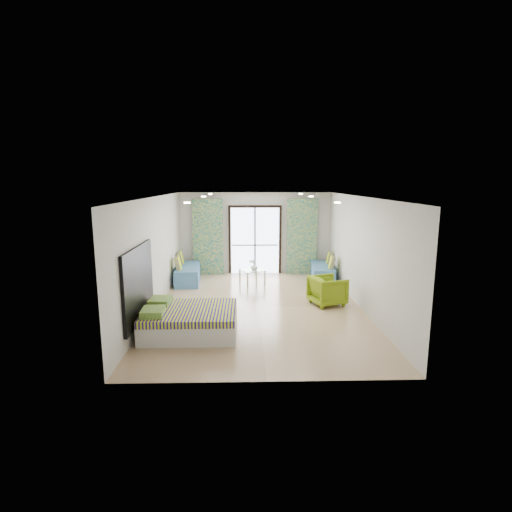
{
  "coord_description": "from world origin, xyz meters",
  "views": [
    {
      "loc": [
        -0.33,
        -9.47,
        3.07
      ],
      "look_at": [
        -0.05,
        0.7,
        1.15
      ],
      "focal_mm": 28.0,
      "sensor_mm": 36.0,
      "label": 1
    }
  ],
  "objects_px": {
    "bed": "(189,320)",
    "daybed_left": "(187,273)",
    "armchair": "(327,289)",
    "coffee_table": "(252,271)",
    "daybed_right": "(323,272)"
  },
  "relations": [
    {
      "from": "daybed_left",
      "to": "armchair",
      "type": "bearing_deg",
      "value": -36.17
    },
    {
      "from": "coffee_table",
      "to": "armchair",
      "type": "height_order",
      "value": "armchair"
    },
    {
      "from": "armchair",
      "to": "bed",
      "type": "bearing_deg",
      "value": 101.29
    },
    {
      "from": "bed",
      "to": "daybed_left",
      "type": "bearing_deg",
      "value": 98.59
    },
    {
      "from": "coffee_table",
      "to": "armchair",
      "type": "distance_m",
      "value": 2.81
    },
    {
      "from": "daybed_left",
      "to": "coffee_table",
      "type": "height_order",
      "value": "daybed_left"
    },
    {
      "from": "armchair",
      "to": "coffee_table",
      "type": "bearing_deg",
      "value": 22.62
    },
    {
      "from": "bed",
      "to": "daybed_left",
      "type": "distance_m",
      "value": 4.29
    },
    {
      "from": "daybed_right",
      "to": "daybed_left",
      "type": "bearing_deg",
      "value": -171.86
    },
    {
      "from": "armchair",
      "to": "daybed_left",
      "type": "bearing_deg",
      "value": 39.49
    },
    {
      "from": "daybed_left",
      "to": "daybed_right",
      "type": "distance_m",
      "value": 4.23
    },
    {
      "from": "daybed_right",
      "to": "armchair",
      "type": "distance_m",
      "value": 2.56
    },
    {
      "from": "bed",
      "to": "armchair",
      "type": "height_order",
      "value": "armchair"
    },
    {
      "from": "daybed_left",
      "to": "daybed_right",
      "type": "relative_size",
      "value": 1.05
    },
    {
      "from": "daybed_left",
      "to": "armchair",
      "type": "relative_size",
      "value": 2.31
    }
  ]
}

